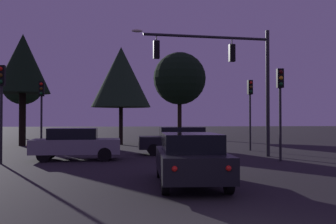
# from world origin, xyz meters

# --- Properties ---
(ground_plane) EXTENTS (168.00, 168.00, 0.00)m
(ground_plane) POSITION_xyz_m (0.00, 24.50, 0.00)
(ground_plane) COLOR black
(ground_plane) RESTS_ON ground
(traffic_signal_mast_arm) EXTENTS (7.27, 0.76, 6.64)m
(traffic_signal_mast_arm) POSITION_xyz_m (4.20, 13.86, 4.66)
(traffic_signal_mast_arm) COLOR #232326
(traffic_signal_mast_arm) RESTS_ON ground
(traffic_light_corner_left) EXTENTS (0.32, 0.36, 4.42)m
(traffic_light_corner_left) POSITION_xyz_m (6.74, 17.93, 3.12)
(traffic_light_corner_left) COLOR #232326
(traffic_light_corner_left) RESTS_ON ground
(traffic_light_corner_right) EXTENTS (0.30, 0.35, 4.24)m
(traffic_light_corner_right) POSITION_xyz_m (-6.03, 18.52, 3.01)
(traffic_light_corner_right) COLOR #232326
(traffic_light_corner_right) RESTS_ON ground
(traffic_light_median) EXTENTS (0.32, 0.36, 4.31)m
(traffic_light_median) POSITION_xyz_m (6.04, 11.69, 3.06)
(traffic_light_median) COLOR #232326
(traffic_light_median) RESTS_ON ground
(traffic_light_far_side) EXTENTS (0.30, 0.35, 4.31)m
(traffic_light_far_side) POSITION_xyz_m (-6.55, 12.17, 3.06)
(traffic_light_far_side) COLOR #232326
(traffic_light_far_side) RESTS_ON ground
(car_nearside_lane) EXTENTS (2.13, 4.74, 1.52)m
(car_nearside_lane) POSITION_xyz_m (0.64, 5.65, 0.80)
(car_nearside_lane) COLOR black
(car_nearside_lane) RESTS_ON ground
(car_crossing_left) EXTENTS (4.59, 1.84, 1.52)m
(car_crossing_left) POSITION_xyz_m (1.95, 15.84, 0.80)
(car_crossing_left) COLOR black
(car_crossing_left) RESTS_ON ground
(car_crossing_right) EXTENTS (4.22, 1.82, 1.52)m
(car_crossing_right) POSITION_xyz_m (-3.49, 13.39, 0.79)
(car_crossing_right) COLOR gray
(car_crossing_right) RESTS_ON ground
(tree_behind_sign) EXTENTS (4.27, 4.27, 7.77)m
(tree_behind_sign) POSITION_xyz_m (-11.23, 36.26, 5.61)
(tree_behind_sign) COLOR black
(tree_behind_sign) RESTS_ON ground
(tree_left_far) EXTENTS (4.63, 4.63, 7.60)m
(tree_left_far) POSITION_xyz_m (-1.24, 24.86, 5.24)
(tree_left_far) COLOR black
(tree_left_far) RESTS_ON ground
(tree_center_horizon) EXTENTS (4.01, 4.01, 8.31)m
(tree_center_horizon) POSITION_xyz_m (-8.48, 24.36, 6.05)
(tree_center_horizon) COLOR black
(tree_center_horizon) RESTS_ON ground
(tree_right_cluster) EXTENTS (5.62, 5.62, 9.17)m
(tree_right_cluster) POSITION_xyz_m (5.08, 35.66, 6.34)
(tree_right_cluster) COLOR black
(tree_right_cluster) RESTS_ON ground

